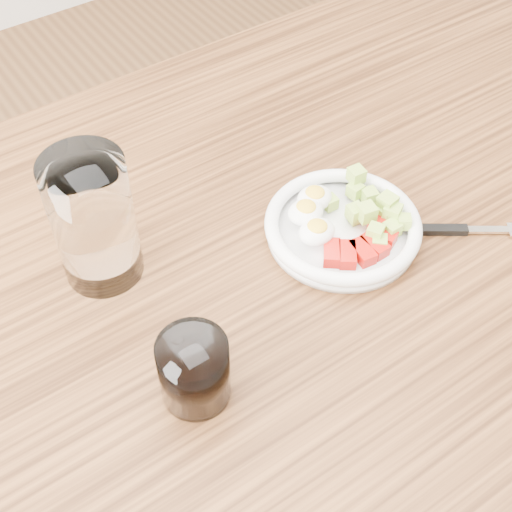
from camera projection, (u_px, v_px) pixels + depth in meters
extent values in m
cube|color=brown|center=(414.00, 161.00, 1.57)|extent=(0.07, 0.07, 0.73)
cube|color=brown|center=(268.00, 285.00, 0.85)|extent=(1.50, 0.90, 0.04)
cylinder|color=white|center=(342.00, 232.00, 0.87)|extent=(0.18, 0.18, 0.01)
torus|color=white|center=(343.00, 224.00, 0.86)|extent=(0.19, 0.19, 0.02)
cube|color=#BA130B|center=(332.00, 253.00, 0.83)|extent=(0.04, 0.04, 0.02)
cube|color=#BA130B|center=(347.00, 255.00, 0.83)|extent=(0.04, 0.04, 0.02)
cube|color=#BA130B|center=(362.00, 252.00, 0.83)|extent=(0.02, 0.04, 0.02)
cube|color=#BA130B|center=(374.00, 246.00, 0.84)|extent=(0.02, 0.04, 0.02)
cube|color=#BA130B|center=(381.00, 236.00, 0.85)|extent=(0.03, 0.04, 0.02)
cube|color=#BA130B|center=(383.00, 225.00, 0.86)|extent=(0.04, 0.04, 0.02)
ellipsoid|color=white|center=(306.00, 212.00, 0.86)|extent=(0.05, 0.04, 0.03)
ellipsoid|color=yellow|center=(306.00, 206.00, 0.86)|extent=(0.02, 0.02, 0.01)
ellipsoid|color=white|center=(315.00, 198.00, 0.88)|extent=(0.05, 0.04, 0.03)
ellipsoid|color=yellow|center=(315.00, 192.00, 0.87)|extent=(0.02, 0.02, 0.01)
ellipsoid|color=white|center=(317.00, 232.00, 0.84)|extent=(0.05, 0.04, 0.03)
ellipsoid|color=yellow|center=(317.00, 226.00, 0.83)|extent=(0.02, 0.02, 0.01)
cube|color=#ADC84D|center=(375.00, 233.00, 0.84)|extent=(0.02, 0.02, 0.02)
cube|color=#ADC84D|center=(392.00, 229.00, 0.85)|extent=(0.02, 0.02, 0.02)
cube|color=#ADC84D|center=(404.00, 222.00, 0.85)|extent=(0.02, 0.02, 0.02)
cube|color=#ADC84D|center=(379.00, 243.00, 0.84)|extent=(0.02, 0.02, 0.02)
cube|color=#ADC84D|center=(392.00, 212.00, 0.86)|extent=(0.03, 0.03, 0.02)
cube|color=#ADC84D|center=(330.00, 202.00, 0.88)|extent=(0.02, 0.02, 0.02)
cube|color=#ADC84D|center=(356.00, 175.00, 0.89)|extent=(0.02, 0.02, 0.02)
cube|color=#ADC84D|center=(355.00, 190.00, 0.89)|extent=(0.02, 0.02, 0.02)
cube|color=#ADC84D|center=(369.00, 196.00, 0.89)|extent=(0.02, 0.02, 0.02)
cube|color=#ADC84D|center=(385.00, 213.00, 0.87)|extent=(0.02, 0.02, 0.02)
cube|color=#ADC84D|center=(355.00, 212.00, 0.86)|extent=(0.02, 0.02, 0.02)
cube|color=#ADC84D|center=(387.00, 203.00, 0.86)|extent=(0.02, 0.02, 0.02)
cube|color=#ADC84D|center=(367.00, 212.00, 0.85)|extent=(0.02, 0.02, 0.02)
cube|color=#ADC84D|center=(356.00, 215.00, 0.87)|extent=(0.02, 0.02, 0.02)
cube|color=black|center=(429.00, 230.00, 0.88)|extent=(0.09, 0.06, 0.01)
cube|color=silver|center=(490.00, 230.00, 0.88)|extent=(0.05, 0.04, 0.00)
cylinder|color=white|center=(93.00, 220.00, 0.78)|extent=(0.09, 0.09, 0.16)
cylinder|color=white|center=(194.00, 370.00, 0.70)|extent=(0.07, 0.07, 0.08)
cylinder|color=black|center=(194.00, 371.00, 0.70)|extent=(0.06, 0.06, 0.07)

